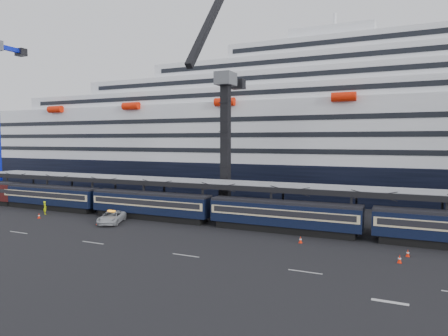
{
  "coord_description": "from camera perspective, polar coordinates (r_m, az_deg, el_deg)",
  "views": [
    {
      "loc": [
        5.68,
        -38.05,
        11.51
      ],
      "look_at": [
        -16.17,
        10.0,
        7.82
      ],
      "focal_mm": 32.0,
      "sensor_mm": 36.0,
      "label": 1
    }
  ],
  "objects": [
    {
      "name": "ground",
      "position": [
        40.15,
        15.68,
        -12.81
      ],
      "size": [
        260.0,
        260.0,
        0.0
      ],
      "primitive_type": "plane",
      "color": "black",
      "rests_on": "ground"
    },
    {
      "name": "lane_markings",
      "position": [
        34.86,
        28.16,
        -15.75
      ],
      "size": [
        111.0,
        4.27,
        0.02
      ],
      "color": "beige",
      "rests_on": "ground"
    },
    {
      "name": "train",
      "position": [
        50.02,
        12.19,
        -6.82
      ],
      "size": [
        133.05,
        3.0,
        4.05
      ],
      "color": "black",
      "rests_on": "ground"
    },
    {
      "name": "canopy",
      "position": [
        52.73,
        18.12,
        -3.02
      ],
      "size": [
        130.0,
        6.25,
        5.53
      ],
      "color": "gray",
      "rests_on": "ground"
    },
    {
      "name": "cruise_ship",
      "position": [
        84.31,
        19.91,
        4.33
      ],
      "size": [
        214.09,
        28.84,
        34.0
      ],
      "color": "black",
      "rests_on": "ground"
    },
    {
      "name": "crane_dark_near",
      "position": [
        62.19,
        0.07,
        4.38
      ],
      "size": [
        4.5,
        17.75,
        35.08
      ],
      "color": "#4E5155",
      "rests_on": "ground"
    },
    {
      "name": "pickup_truck",
      "position": [
        57.9,
        -15.77,
        -6.79
      ],
      "size": [
        4.77,
        6.5,
        1.64
      ],
      "primitive_type": "imported",
      "rotation": [
        0.0,
        0.0,
        0.39
      ],
      "color": "#B0B3B8",
      "rests_on": "ground"
    },
    {
      "name": "worker",
      "position": [
        68.21,
        -24.21,
        -5.19
      ],
      "size": [
        0.89,
        0.78,
        2.06
      ],
      "primitive_type": "imported",
      "rotation": [
        0.0,
        0.0,
        2.66
      ],
      "color": "#CDE50C",
      "rests_on": "ground"
    },
    {
      "name": "traffic_cone_a",
      "position": [
        65.24,
        -24.92,
        -6.21
      ],
      "size": [
        0.38,
        0.38,
        0.75
      ],
      "color": "#FF2408",
      "rests_on": "ground"
    },
    {
      "name": "traffic_cone_b",
      "position": [
        57.52,
        -17.63,
        -7.38
      ],
      "size": [
        0.36,
        0.36,
        0.71
      ],
      "color": "#FF2408",
      "rests_on": "ground"
    },
    {
      "name": "traffic_cone_c",
      "position": [
        46.22,
        10.87,
        -10.01
      ],
      "size": [
        0.39,
        0.39,
        0.77
      ],
      "color": "#FF2408",
      "rests_on": "ground"
    },
    {
      "name": "traffic_cone_d",
      "position": [
        41.78,
        23.79,
        -11.78
      ],
      "size": [
        0.39,
        0.39,
        0.79
      ],
      "color": "#FF2408",
      "rests_on": "ground"
    },
    {
      "name": "traffic_cone_e",
      "position": [
        44.26,
        24.78,
        -10.97
      ],
      "size": [
        0.36,
        0.36,
        0.73
      ],
      "color": "#FF2408",
      "rests_on": "ground"
    }
  ]
}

